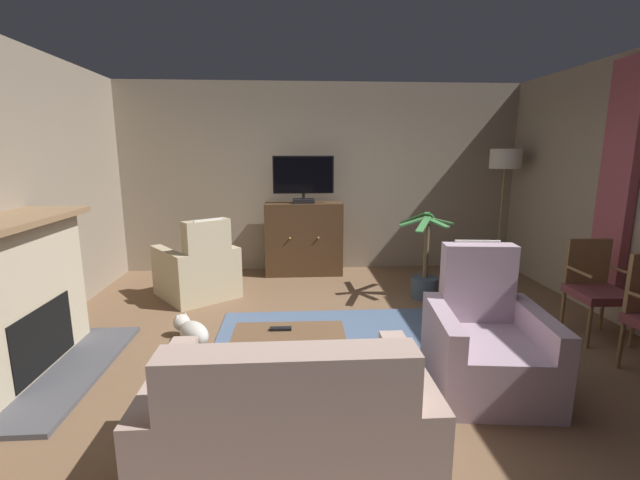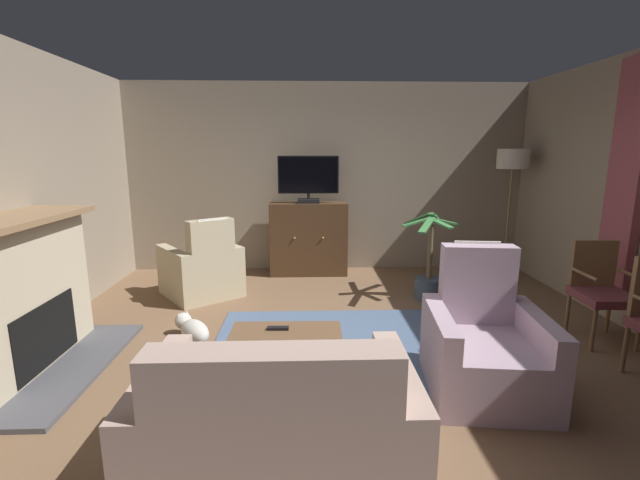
{
  "view_description": "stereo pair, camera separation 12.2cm",
  "coord_description": "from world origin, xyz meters",
  "px_view_note": "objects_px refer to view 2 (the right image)",
  "views": [
    {
      "loc": [
        -0.46,
        -3.71,
        1.79
      ],
      "look_at": [
        -0.2,
        0.22,
        0.99
      ],
      "focal_mm": 24.22,
      "sensor_mm": 36.0,
      "label": 1
    },
    {
      "loc": [
        -0.33,
        -3.71,
        1.79
      ],
      "look_at": [
        -0.2,
        0.22,
        0.99
      ],
      "focal_mm": 24.22,
      "sensor_mm": 36.0,
      "label": 2
    }
  ],
  "objects_px": {
    "television": "(308,178)",
    "potted_plant_tall_palm_by_window": "(428,278)",
    "tv_remote": "(278,328)",
    "cat": "(193,330)",
    "armchair_by_fireplace": "(484,348)",
    "tv_cabinet": "(309,240)",
    "floor_lamp": "(512,171)",
    "armchair_facing_sofa": "(202,270)",
    "fireplace": "(14,300)",
    "side_chair_tucked_against_wall": "(601,289)",
    "sofa_floral": "(279,434)",
    "coffee_table": "(285,341)"
  },
  "relations": [
    {
      "from": "television",
      "to": "potted_plant_tall_palm_by_window",
      "type": "relative_size",
      "value": 0.8
    },
    {
      "from": "tv_remote",
      "to": "cat",
      "type": "xyz_separation_m",
      "value": [
        -0.87,
        0.71,
        -0.3
      ]
    },
    {
      "from": "armchair_by_fireplace",
      "to": "cat",
      "type": "relative_size",
      "value": 1.72
    },
    {
      "from": "tv_cabinet",
      "to": "floor_lamp",
      "type": "bearing_deg",
      "value": -4.1
    },
    {
      "from": "tv_cabinet",
      "to": "armchair_facing_sofa",
      "type": "distance_m",
      "value": 1.67
    },
    {
      "from": "tv_cabinet",
      "to": "floor_lamp",
      "type": "xyz_separation_m",
      "value": [
        2.87,
        -0.21,
        1.02
      ]
    },
    {
      "from": "fireplace",
      "to": "side_chair_tucked_against_wall",
      "type": "bearing_deg",
      "value": 4.91
    },
    {
      "from": "tv_cabinet",
      "to": "sofa_floral",
      "type": "bearing_deg",
      "value": -92.67
    },
    {
      "from": "armchair_by_fireplace",
      "to": "armchair_facing_sofa",
      "type": "bearing_deg",
      "value": 139.22
    },
    {
      "from": "television",
      "to": "sofa_floral",
      "type": "distance_m",
      "value": 4.31
    },
    {
      "from": "television",
      "to": "cat",
      "type": "bearing_deg",
      "value": -116.57
    },
    {
      "from": "tv_remote",
      "to": "armchair_by_fireplace",
      "type": "relative_size",
      "value": 0.16
    },
    {
      "from": "tv_cabinet",
      "to": "sofa_floral",
      "type": "xyz_separation_m",
      "value": [
        -0.2,
        -4.22,
        -0.18
      ]
    },
    {
      "from": "coffee_table",
      "to": "armchair_by_fireplace",
      "type": "height_order",
      "value": "armchair_by_fireplace"
    },
    {
      "from": "fireplace",
      "to": "side_chair_tucked_against_wall",
      "type": "distance_m",
      "value": 5.2
    },
    {
      "from": "side_chair_tucked_against_wall",
      "to": "cat",
      "type": "xyz_separation_m",
      "value": [
        -3.91,
        0.08,
        -0.39
      ]
    },
    {
      "from": "armchair_by_fireplace",
      "to": "potted_plant_tall_palm_by_window",
      "type": "xyz_separation_m",
      "value": [
        0.16,
        2.07,
        -0.07
      ]
    },
    {
      "from": "armchair_by_fireplace",
      "to": "tv_remote",
      "type": "bearing_deg",
      "value": 172.05
    },
    {
      "from": "side_chair_tucked_against_wall",
      "to": "floor_lamp",
      "type": "distance_m",
      "value": 2.43
    },
    {
      "from": "tv_cabinet",
      "to": "cat",
      "type": "xyz_separation_m",
      "value": [
        -1.14,
        -2.33,
        -0.4
      ]
    },
    {
      "from": "tv_cabinet",
      "to": "coffee_table",
      "type": "height_order",
      "value": "tv_cabinet"
    },
    {
      "from": "armchair_by_fireplace",
      "to": "floor_lamp",
      "type": "distance_m",
      "value": 3.63
    },
    {
      "from": "tv_cabinet",
      "to": "potted_plant_tall_palm_by_window",
      "type": "xyz_separation_m",
      "value": [
        1.47,
        -1.18,
        -0.25
      ]
    },
    {
      "from": "tv_remote",
      "to": "floor_lamp",
      "type": "bearing_deg",
      "value": 43.21
    },
    {
      "from": "sofa_floral",
      "to": "armchair_by_fireplace",
      "type": "xyz_separation_m",
      "value": [
        1.5,
        0.96,
        0.0
      ]
    },
    {
      "from": "armchair_facing_sofa",
      "to": "armchair_by_fireplace",
      "type": "height_order",
      "value": "armchair_by_fireplace"
    },
    {
      "from": "coffee_table",
      "to": "armchair_by_fireplace",
      "type": "xyz_separation_m",
      "value": [
        1.51,
        -0.11,
        -0.03
      ]
    },
    {
      "from": "sofa_floral",
      "to": "cat",
      "type": "xyz_separation_m",
      "value": [
        -0.94,
        1.89,
        -0.21
      ]
    },
    {
      "from": "coffee_table",
      "to": "armchair_facing_sofa",
      "type": "relative_size",
      "value": 0.75
    },
    {
      "from": "fireplace",
      "to": "television",
      "type": "height_order",
      "value": "television"
    },
    {
      "from": "fireplace",
      "to": "television",
      "type": "relative_size",
      "value": 1.98
    },
    {
      "from": "tv_cabinet",
      "to": "armchair_by_fireplace",
      "type": "relative_size",
      "value": 1.04
    },
    {
      "from": "fireplace",
      "to": "tv_cabinet",
      "type": "relative_size",
      "value": 1.52
    },
    {
      "from": "tv_cabinet",
      "to": "cat",
      "type": "bearing_deg",
      "value": -116.05
    },
    {
      "from": "television",
      "to": "side_chair_tucked_against_wall",
      "type": "relative_size",
      "value": 0.91
    },
    {
      "from": "armchair_facing_sofa",
      "to": "floor_lamp",
      "type": "xyz_separation_m",
      "value": [
        4.22,
        0.76,
        1.21
      ]
    },
    {
      "from": "tv_remote",
      "to": "sofa_floral",
      "type": "xyz_separation_m",
      "value": [
        0.07,
        -1.18,
        -0.09
      ]
    },
    {
      "from": "sofa_floral",
      "to": "potted_plant_tall_palm_by_window",
      "type": "bearing_deg",
      "value": 61.25
    },
    {
      "from": "armchair_facing_sofa",
      "to": "potted_plant_tall_palm_by_window",
      "type": "bearing_deg",
      "value": -4.41
    },
    {
      "from": "tv_cabinet",
      "to": "side_chair_tucked_against_wall",
      "type": "relative_size",
      "value": 1.19
    },
    {
      "from": "television",
      "to": "coffee_table",
      "type": "relative_size",
      "value": 0.98
    },
    {
      "from": "side_chair_tucked_against_wall",
      "to": "armchair_facing_sofa",
      "type": "bearing_deg",
      "value": 160.66
    },
    {
      "from": "coffee_table",
      "to": "potted_plant_tall_palm_by_window",
      "type": "distance_m",
      "value": 2.58
    },
    {
      "from": "tv_remote",
      "to": "sofa_floral",
      "type": "bearing_deg",
      "value": -85.2
    },
    {
      "from": "sofa_floral",
      "to": "side_chair_tucked_against_wall",
      "type": "distance_m",
      "value": 3.48
    },
    {
      "from": "tv_cabinet",
      "to": "armchair_facing_sofa",
      "type": "xyz_separation_m",
      "value": [
        -1.35,
        -0.97,
        -0.18
      ]
    },
    {
      "from": "fireplace",
      "to": "potted_plant_tall_palm_by_window",
      "type": "relative_size",
      "value": 1.59
    },
    {
      "from": "tv_remote",
      "to": "tv_cabinet",
      "type": "bearing_deg",
      "value": 86.12
    },
    {
      "from": "cat",
      "to": "potted_plant_tall_palm_by_window",
      "type": "bearing_deg",
      "value": 23.72
    },
    {
      "from": "coffee_table",
      "to": "sofa_floral",
      "type": "distance_m",
      "value": 1.07
    }
  ]
}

